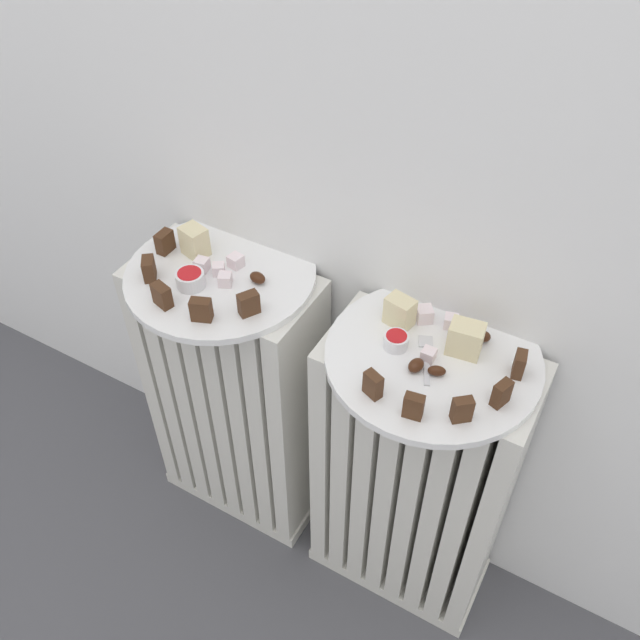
% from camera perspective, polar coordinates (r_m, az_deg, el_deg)
% --- Properties ---
extents(ground_plane, '(6.00, 6.00, 0.00)m').
position_cam_1_polar(ground_plane, '(1.42, -6.15, -25.09)').
color(ground_plane, '#4C4C51').
extents(radiator_left, '(0.33, 0.16, 0.61)m').
position_cam_1_polar(radiator_left, '(1.33, -6.97, -6.65)').
color(radiator_left, silver).
rests_on(radiator_left, ground_plane).
extents(radiator_right, '(0.33, 0.16, 0.61)m').
position_cam_1_polar(radiator_right, '(1.23, 7.74, -13.25)').
color(radiator_right, silver).
rests_on(radiator_right, ground_plane).
extents(plate_left, '(0.31, 0.31, 0.01)m').
position_cam_1_polar(plate_left, '(1.11, -8.36, 3.80)').
color(plate_left, white).
rests_on(plate_left, radiator_left).
extents(plate_right, '(0.31, 0.31, 0.01)m').
position_cam_1_polar(plate_right, '(0.98, 9.48, -3.12)').
color(plate_right, white).
rests_on(plate_right, radiator_right).
extents(dark_cake_slice_left_0, '(0.02, 0.03, 0.04)m').
position_cam_1_polar(dark_cake_slice_left_0, '(1.15, -12.93, 6.42)').
color(dark_cake_slice_left_0, '#472B19').
rests_on(dark_cake_slice_left_0, plate_left).
extents(dark_cake_slice_left_1, '(0.03, 0.04, 0.04)m').
position_cam_1_polar(dark_cake_slice_left_1, '(1.10, -14.20, 4.20)').
color(dark_cake_slice_left_1, '#472B19').
rests_on(dark_cake_slice_left_1, plate_left).
extents(dark_cake_slice_left_2, '(0.03, 0.03, 0.04)m').
position_cam_1_polar(dark_cake_slice_left_2, '(1.05, -13.16, 2.02)').
color(dark_cake_slice_left_2, '#472B19').
rests_on(dark_cake_slice_left_2, plate_left).
extents(dark_cake_slice_left_3, '(0.04, 0.03, 0.04)m').
position_cam_1_polar(dark_cake_slice_left_3, '(1.01, -9.97, 0.86)').
color(dark_cake_slice_left_3, '#472B19').
rests_on(dark_cake_slice_left_3, plate_left).
extents(dark_cake_slice_left_4, '(0.03, 0.04, 0.04)m').
position_cam_1_polar(dark_cake_slice_left_4, '(1.01, -6.02, 1.38)').
color(dark_cake_slice_left_4, '#472B19').
rests_on(dark_cake_slice_left_4, plate_left).
extents(marble_cake_slice_left_0, '(0.05, 0.04, 0.05)m').
position_cam_1_polar(marble_cake_slice_left_0, '(1.13, -10.52, 6.52)').
color(marble_cake_slice_left_0, beige).
rests_on(marble_cake_slice_left_0, plate_left).
extents(turkish_delight_left_0, '(0.03, 0.03, 0.02)m').
position_cam_1_polar(turkish_delight_left_0, '(1.07, -7.99, 3.39)').
color(turkish_delight_left_0, white).
rests_on(turkish_delight_left_0, plate_left).
extents(turkish_delight_left_1, '(0.03, 0.03, 0.02)m').
position_cam_1_polar(turkish_delight_left_1, '(1.09, -8.53, 4.24)').
color(turkish_delight_left_1, white).
rests_on(turkish_delight_left_1, plate_left).
extents(turkish_delight_left_2, '(0.02, 0.02, 0.02)m').
position_cam_1_polar(turkish_delight_left_2, '(1.11, -7.11, 4.94)').
color(turkish_delight_left_2, white).
rests_on(turkish_delight_left_2, plate_left).
extents(turkish_delight_left_3, '(0.02, 0.02, 0.02)m').
position_cam_1_polar(turkish_delight_left_3, '(1.11, -9.92, 4.62)').
color(turkish_delight_left_3, white).
rests_on(turkish_delight_left_3, plate_left).
extents(medjool_date_left_0, '(0.03, 0.02, 0.02)m').
position_cam_1_polar(medjool_date_left_0, '(1.17, -10.71, 6.88)').
color(medjool_date_left_0, '#3D1E0F').
rests_on(medjool_date_left_0, plate_left).
extents(medjool_date_left_1, '(0.03, 0.02, 0.02)m').
position_cam_1_polar(medjool_date_left_1, '(1.07, -5.28, 3.56)').
color(medjool_date_left_1, '#3D1E0F').
rests_on(medjool_date_left_1, plate_left).
extents(jam_bowl_left, '(0.05, 0.05, 0.03)m').
position_cam_1_polar(jam_bowl_left, '(1.08, -10.87, 3.45)').
color(jam_bowl_left, white).
rests_on(jam_bowl_left, plate_left).
extents(dark_cake_slice_right_0, '(0.03, 0.02, 0.04)m').
position_cam_1_polar(dark_cake_slice_right_0, '(0.90, 4.48, -5.45)').
color(dark_cake_slice_right_0, '#472B19').
rests_on(dark_cake_slice_right_0, plate_right).
extents(dark_cake_slice_right_1, '(0.03, 0.02, 0.04)m').
position_cam_1_polar(dark_cake_slice_right_1, '(0.88, 7.87, -7.21)').
color(dark_cake_slice_right_1, '#472B19').
rests_on(dark_cake_slice_right_1, plate_right).
extents(dark_cake_slice_right_2, '(0.03, 0.03, 0.04)m').
position_cam_1_polar(dark_cake_slice_right_2, '(0.89, 11.87, -7.40)').
color(dark_cake_slice_right_2, '#472B19').
rests_on(dark_cake_slice_right_2, plate_right).
extents(dark_cake_slice_right_3, '(0.02, 0.03, 0.04)m').
position_cam_1_polar(dark_cake_slice_right_3, '(0.92, 15.03, -5.99)').
color(dark_cake_slice_right_3, '#472B19').
rests_on(dark_cake_slice_right_3, plate_right).
extents(dark_cake_slice_right_4, '(0.02, 0.03, 0.04)m').
position_cam_1_polar(dark_cake_slice_right_4, '(0.96, 16.42, -3.59)').
color(dark_cake_slice_right_4, '#472B19').
rests_on(dark_cake_slice_right_4, plate_right).
extents(marble_cake_slice_right_0, '(0.05, 0.04, 0.05)m').
position_cam_1_polar(marble_cake_slice_right_0, '(0.97, 12.14, -1.56)').
color(marble_cake_slice_right_0, beige).
rests_on(marble_cake_slice_right_0, plate_right).
extents(marble_cake_slice_right_1, '(0.05, 0.04, 0.05)m').
position_cam_1_polar(marble_cake_slice_right_1, '(0.99, 6.72, 0.71)').
color(marble_cake_slice_right_1, beige).
rests_on(marble_cake_slice_right_1, plate_right).
extents(turkish_delight_right_0, '(0.02, 0.02, 0.02)m').
position_cam_1_polar(turkish_delight_right_0, '(0.96, 9.12, -2.91)').
color(turkish_delight_right_0, white).
rests_on(turkish_delight_right_0, plate_right).
extents(turkish_delight_right_1, '(0.03, 0.03, 0.02)m').
position_cam_1_polar(turkish_delight_right_1, '(1.01, 8.77, 0.48)').
color(turkish_delight_right_1, white).
rests_on(turkish_delight_right_1, plate_right).
extents(turkish_delight_right_2, '(0.02, 0.02, 0.02)m').
position_cam_1_polar(turkish_delight_right_2, '(1.01, 10.97, -0.13)').
color(turkish_delight_right_2, white).
rests_on(turkish_delight_right_2, plate_right).
extents(medjool_date_right_0, '(0.03, 0.02, 0.02)m').
position_cam_1_polar(medjool_date_right_0, '(1.00, 13.48, -1.32)').
color(medjool_date_right_0, '#3D1E0F').
rests_on(medjool_date_right_0, plate_right).
extents(medjool_date_right_1, '(0.03, 0.02, 0.02)m').
position_cam_1_polar(medjool_date_right_1, '(0.94, 9.79, -4.24)').
color(medjool_date_right_1, '#3D1E0F').
rests_on(medjool_date_right_1, plate_right).
extents(medjool_date_right_2, '(0.02, 0.03, 0.02)m').
position_cam_1_polar(medjool_date_right_2, '(0.94, 8.08, -3.80)').
color(medjool_date_right_2, '#3D1E0F').
rests_on(medjool_date_right_2, plate_right).
extents(jam_bowl_right, '(0.04, 0.04, 0.02)m').
position_cam_1_polar(jam_bowl_right, '(0.97, 6.42, -1.71)').
color(jam_bowl_right, white).
rests_on(jam_bowl_right, plate_right).
extents(fork, '(0.05, 0.09, 0.00)m').
position_cam_1_polar(fork, '(0.97, 8.92, -2.98)').
color(fork, silver).
rests_on(fork, plate_right).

